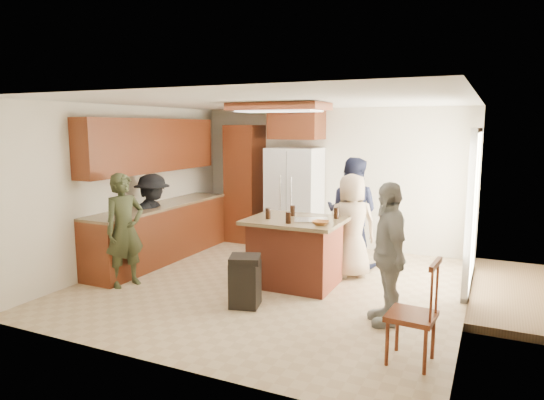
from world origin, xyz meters
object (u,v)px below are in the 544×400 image
at_px(person_front_left, 125,230).
at_px(person_behind_left, 352,212).
at_px(person_behind_right, 351,226).
at_px(refrigerator, 294,198).
at_px(person_counter, 153,220).
at_px(kitchen_island, 295,251).
at_px(spindle_chair, 414,316).
at_px(person_side_right, 388,253).
at_px(trash_bin, 245,281).

distance_m(person_front_left, person_behind_left, 3.38).
relative_size(person_behind_right, refrigerator, 0.84).
height_order(person_counter, kitchen_island, person_counter).
bearing_deg(kitchen_island, spindle_chair, -41.42).
bearing_deg(refrigerator, person_behind_left, -30.70).
xyz_separation_m(person_behind_right, kitchen_island, (-0.60, -0.66, -0.28)).
relative_size(person_behind_left, person_side_right, 1.08).
height_order(person_front_left, person_counter, person_front_left).
xyz_separation_m(person_side_right, person_counter, (-3.80, 0.72, -0.07)).
bearing_deg(person_behind_right, kitchen_island, 15.11).
height_order(person_front_left, person_behind_left, person_behind_left).
bearing_deg(person_counter, trash_bin, -108.79).
bearing_deg(spindle_chair, person_behind_left, 116.15).
bearing_deg(person_behind_right, person_side_right, 86.77).
bearing_deg(refrigerator, person_side_right, -50.76).
bearing_deg(person_behind_left, kitchen_island, 72.74).
bearing_deg(person_counter, person_side_right, -95.60).
height_order(person_front_left, trash_bin, person_front_left).
relative_size(person_side_right, refrigerator, 0.88).
relative_size(person_counter, kitchen_island, 1.13).
xyz_separation_m(trash_bin, spindle_chair, (2.09, -0.61, 0.13)).
bearing_deg(person_behind_left, person_front_left, 44.11).
height_order(person_behind_left, trash_bin, person_behind_left).
relative_size(person_front_left, trash_bin, 2.47).
distance_m(person_front_left, person_side_right, 3.53).
xyz_separation_m(person_counter, trash_bin, (2.13, -0.95, -0.41)).
bearing_deg(person_side_right, person_front_left, -111.95).
height_order(person_side_right, spindle_chair, person_side_right).
xyz_separation_m(person_counter, refrigerator, (1.55, 2.04, 0.17)).
distance_m(person_behind_left, person_side_right, 2.22).
distance_m(person_side_right, spindle_chair, 1.00).
bearing_deg(person_front_left, person_behind_right, -37.87).
distance_m(person_counter, kitchen_island, 2.39).
bearing_deg(refrigerator, spindle_chair, -53.40).
height_order(person_counter, trash_bin, person_counter).
height_order(person_behind_right, person_counter, person_behind_right).
bearing_deg(person_front_left, person_counter, 36.56).
distance_m(person_front_left, person_counter, 0.98).
distance_m(trash_bin, spindle_chair, 2.18).
distance_m(person_behind_right, trash_bin, 1.93).
distance_m(person_front_left, refrigerator, 3.24).
bearing_deg(person_behind_right, person_behind_left, -107.56).
relative_size(person_front_left, person_behind_left, 0.91).
distance_m(person_behind_left, refrigerator, 1.49).
bearing_deg(spindle_chair, person_front_left, 171.11).
bearing_deg(person_side_right, person_counter, -126.29).
bearing_deg(kitchen_island, refrigerator, 112.79).
xyz_separation_m(person_behind_right, trash_bin, (-0.84, -1.68, -0.44)).
height_order(person_behind_right, person_side_right, person_side_right).
height_order(person_behind_left, refrigerator, refrigerator).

